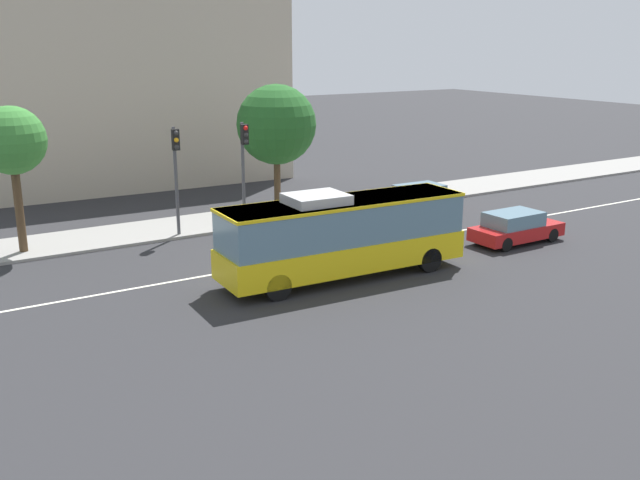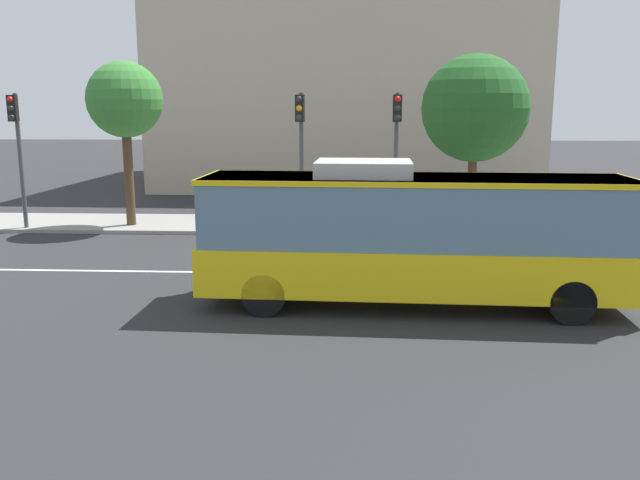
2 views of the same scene
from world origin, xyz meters
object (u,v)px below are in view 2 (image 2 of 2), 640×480
object	(u,v)px
traffic_light_near_corner	(301,139)
street_tree_kerbside_left	(475,109)
transit_bus	(413,231)
street_tree_kerbside_right	(125,101)
traffic_light_mid_block	(396,139)
traffic_light_far_corner	(17,138)

from	to	relation	value
traffic_light_near_corner	street_tree_kerbside_left	xyz separation A→B (m)	(6.78, 2.86, 1.07)
transit_bus	traffic_light_near_corner	bearing A→B (deg)	112.61
transit_bus	traffic_light_near_corner	world-z (taller)	traffic_light_near_corner
transit_bus	street_tree_kerbside_right	xyz separation A→B (m)	(-10.13, 9.91, 3.10)
traffic_light_mid_block	traffic_light_far_corner	bearing A→B (deg)	-88.72
traffic_light_far_corner	street_tree_kerbside_left	size ratio (longest dim) A/B	0.77
transit_bus	street_tree_kerbside_right	world-z (taller)	street_tree_kerbside_right
street_tree_kerbside_left	traffic_light_near_corner	bearing A→B (deg)	-157.11
traffic_light_far_corner	street_tree_kerbside_left	distance (m)	17.68
street_tree_kerbside_left	traffic_light_far_corner	bearing A→B (deg)	-170.65
transit_bus	traffic_light_near_corner	size ratio (longest dim) A/B	1.94
traffic_light_near_corner	traffic_light_far_corner	bearing A→B (deg)	-84.26
transit_bus	traffic_light_mid_block	distance (m)	9.20
street_tree_kerbside_left	transit_bus	bearing A→B (deg)	-106.29
traffic_light_mid_block	traffic_light_far_corner	size ratio (longest dim) A/B	1.00
traffic_light_near_corner	traffic_light_mid_block	distance (m)	3.49
traffic_light_near_corner	traffic_light_far_corner	distance (m)	10.63
transit_bus	traffic_light_far_corner	xyz separation A→B (m)	(-13.96, 8.94, 1.75)
traffic_light_far_corner	traffic_light_mid_block	bearing A→B (deg)	85.97
transit_bus	traffic_light_far_corner	size ratio (longest dim) A/B	1.94
traffic_light_far_corner	street_tree_kerbside_left	bearing A→B (deg)	94.99
transit_bus	traffic_light_near_corner	xyz separation A→B (m)	(-3.33, 8.95, 1.75)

